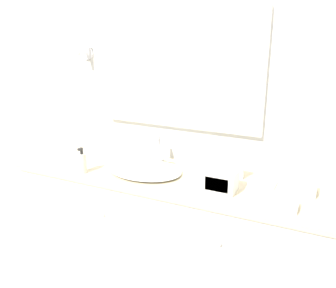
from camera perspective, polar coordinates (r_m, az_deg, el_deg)
wall_back at (r=2.46m, az=4.43°, el=6.78°), size 8.00×0.18×2.55m
vanity_counter at (r=2.50m, az=1.34°, el=-14.01°), size 2.12×0.58×0.86m
sink_basin at (r=2.37m, az=-3.43°, el=-3.85°), size 0.48×0.40×0.19m
soap_bottle at (r=2.40m, az=-12.92°, el=-2.78°), size 0.05×0.05×0.17m
appliance_box at (r=2.12m, az=7.93°, el=-5.54°), size 0.18×0.13×0.12m
picture_frame at (r=2.29m, az=10.09°, el=-3.50°), size 0.11×0.01×0.14m
hand_towel_near_sink at (r=2.21m, az=19.34°, el=-6.34°), size 0.19×0.12×0.05m
hand_towel_far_corner at (r=2.01m, az=16.79°, el=-8.83°), size 0.17×0.11×0.03m
metal_tray at (r=2.26m, az=14.15°, el=-5.82°), size 0.16×0.11×0.01m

